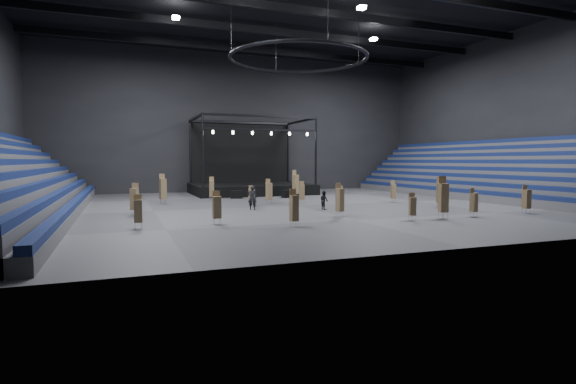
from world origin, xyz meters
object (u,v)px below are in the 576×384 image
object	(u,v)px
chair_stack_16	(138,211)
crew_member	(324,200)
chair_stack_12	(217,207)
chair_stack_17	(474,202)
chair_stack_3	(269,191)
chair_stack_10	(412,206)
chair_stack_2	(212,188)
chair_stack_4	(134,198)
chair_stack_7	(295,184)
chair_stack_15	(302,192)
chair_stack_6	(443,197)
chair_stack_8	(163,188)
chair_stack_5	(340,192)
chair_stack_0	(294,207)
chair_stack_14	(393,191)
chair_stack_9	(252,196)
flight_case_mid	(287,194)
chair_stack_1	(526,198)
stage	(249,182)
flight_case_left	(237,195)
chair_stack_11	(440,192)
chair_stack_13	(340,199)
flight_case_right	(290,194)
man_center	(252,198)

from	to	relation	value
chair_stack_16	crew_member	xyz separation A→B (m)	(14.81, 5.75, -0.33)
chair_stack_12	chair_stack_17	world-z (taller)	chair_stack_12
chair_stack_3	chair_stack_10	bearing A→B (deg)	-78.83
chair_stack_2	chair_stack_12	xyz separation A→B (m)	(-3.03, -17.44, -0.11)
chair_stack_4	chair_stack_7	bearing A→B (deg)	54.84
chair_stack_4	chair_stack_15	distance (m)	15.62
chair_stack_6	chair_stack_8	xyz separation A→B (m)	(-17.33, 17.76, -0.06)
chair_stack_2	chair_stack_5	bearing A→B (deg)	-14.77
chair_stack_0	chair_stack_14	xyz separation A→B (m)	(14.97, 11.83, -0.10)
chair_stack_3	chair_stack_9	xyz separation A→B (m)	(-2.34, -2.34, -0.21)
chair_stack_6	flight_case_mid	bearing A→B (deg)	115.94
chair_stack_7	flight_case_mid	bearing A→B (deg)	124.19
chair_stack_2	chair_stack_8	distance (m)	5.47
chair_stack_6	chair_stack_10	size ratio (longest dim) A/B	1.57
chair_stack_8	chair_stack_1	bearing A→B (deg)	-49.04
chair_stack_1	chair_stack_7	size ratio (longest dim) A/B	0.72
chair_stack_4	stage	bearing A→B (deg)	76.20
crew_member	chair_stack_14	bearing A→B (deg)	-75.27
chair_stack_1	chair_stack_16	bearing A→B (deg)	175.20
flight_case_left	chair_stack_9	size ratio (longest dim) A/B	0.67
chair_stack_0	chair_stack_15	bearing A→B (deg)	60.55
flight_case_mid	chair_stack_4	xyz separation A→B (m)	(-16.16, -11.06, 0.84)
crew_member	chair_stack_17	bearing A→B (deg)	-141.84
flight_case_left	chair_stack_11	distance (m)	20.84
chair_stack_0	chair_stack_13	bearing A→B (deg)	30.41
chair_stack_8	chair_stack_5	bearing A→B (deg)	-25.56
stage	chair_stack_2	size ratio (longest dim) A/B	5.80
flight_case_right	chair_stack_14	xyz separation A→B (m)	(7.34, -8.83, 0.70)
flight_case_right	crew_member	size ratio (longest dim) A/B	0.79
chair_stack_1	chair_stack_16	xyz separation A→B (m)	(-28.00, 2.31, -0.07)
chair_stack_5	chair_stack_17	xyz separation A→B (m)	(3.49, -14.27, 0.10)
chair_stack_14	crew_member	bearing A→B (deg)	-148.76
chair_stack_1	chair_stack_12	distance (m)	23.41
stage	chair_stack_3	size ratio (longest dim) A/B	5.96
stage	chair_stack_3	xyz separation A→B (m)	(-1.98, -13.87, -0.23)
flight_case_left	chair_stack_8	bearing A→B (deg)	-155.58
chair_stack_3	chair_stack_9	distance (m)	3.32
flight_case_mid	chair_stack_1	bearing A→B (deg)	-59.86
flight_case_left	chair_stack_10	bearing A→B (deg)	-72.20
chair_stack_0	chair_stack_8	size ratio (longest dim) A/B	0.83
chair_stack_9	man_center	distance (m)	2.03
chair_stack_5	chair_stack_14	size ratio (longest dim) A/B	0.87
chair_stack_10	chair_stack_13	size ratio (longest dim) A/B	0.77
chair_stack_11	chair_stack_5	bearing A→B (deg)	101.52
stage	chair_stack_16	xyz separation A→B (m)	(-14.00, -25.74, -0.36)
chair_stack_1	chair_stack_5	size ratio (longest dim) A/B	1.19
chair_stack_8	crew_member	xyz separation A→B (m)	(12.05, -9.53, -0.69)
chair_stack_12	man_center	size ratio (longest dim) A/B	1.07
chair_stack_0	chair_stack_4	size ratio (longest dim) A/B	0.98
chair_stack_6	chair_stack_8	world-z (taller)	chair_stack_6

